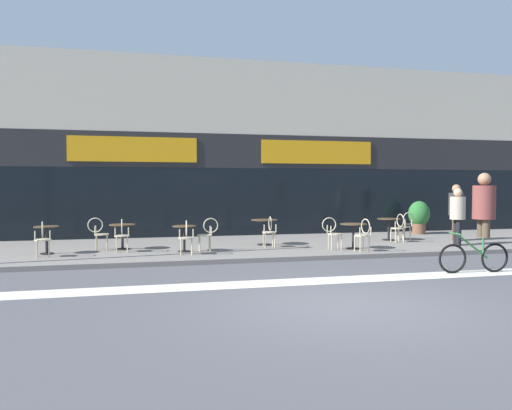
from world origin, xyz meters
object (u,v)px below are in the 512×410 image
Objects in this scene: cafe_chair_1_near at (122,233)px; cafe_chair_2_side at (207,232)px; cafe_chair_3_near at (270,230)px; cafe_chair_4_side at (332,231)px; cafe_chair_1_side at (99,231)px; cyclist_0 at (482,213)px; bistro_table_0 at (47,234)px; cafe_chair_0_near at (43,237)px; planter_pot at (419,216)px; pedestrian_near_end at (456,207)px; cafe_chair_5_near at (399,226)px; pedestrian_far_end at (458,211)px; cafe_chair_2_near at (186,235)px; cafe_chair_5_side at (406,224)px; bistro_table_3 at (264,227)px; bistro_table_1 at (122,231)px; cafe_chair_4_near at (364,233)px; bistro_table_4 at (353,231)px; bistro_table_2 at (184,233)px; bistro_table_5 at (389,225)px.

cafe_chair_1_near and cafe_chair_2_side have the same top height.
cafe_chair_3_near and cafe_chair_4_side have the same top height.
cyclist_0 is at bearing -31.65° from cafe_chair_1_side.
cafe_chair_3_near is at bearing -0.56° from bistro_table_0.
cafe_chair_1_near is at bearing -3.82° from bistro_table_0.
planter_pot reaches higher than cafe_chair_0_near.
planter_pot is at bearing -157.78° from cafe_chair_2_side.
cafe_chair_1_near is 1.00× the size of cafe_chair_2_side.
pedestrian_near_end is (12.31, 0.87, 0.56)m from cafe_chair_0_near.
cafe_chair_2_side and cafe_chair_5_near have the same top height.
pedestrian_far_end is (1.32, -1.08, 0.49)m from cafe_chair_5_near.
cafe_chair_1_near is 1.00× the size of cafe_chair_2_near.
cafe_chair_1_side is 9.63m from cafe_chair_5_side.
bistro_table_3 is 2.95m from cafe_chair_2_near.
cafe_chair_2_side is (2.26, -0.90, 0.01)m from bistro_table_1.
cafe_chair_1_side is 3.02m from cafe_chair_2_side.
cafe_chair_5_side reaches higher than bistro_table_0.
cafe_chair_1_side reaches higher than bistro_table_3.
pedestrian_far_end reaches higher than cafe_chair_4_near.
bistro_table_4 is 0.82× the size of cafe_chair_5_side.
cafe_chair_2_side reaches higher than bistro_table_1.
bistro_table_0 is 1.96m from bistro_table_1.
cafe_chair_3_near is 0.53× the size of pedestrian_far_end.
bistro_table_3 is 0.88× the size of cafe_chair_4_near.
bistro_table_4 is at bearing -6.83° from cafe_chair_4_near.
cafe_chair_3_near is (4.10, 0.07, 0.00)m from cafe_chair_1_near.
bistro_table_2 is at bearing 2.03° from cafe_chair_5_side.
pedestrian_near_end is at bearing -172.72° from cafe_chair_2_side.
bistro_table_2 is 4.83m from cafe_chair_4_near.
bistro_table_5 is at bearing 136.89° from pedestrian_far_end.
planter_pot is 0.67× the size of pedestrian_near_end.
cyclist_0 is (1.40, -2.91, 0.68)m from cafe_chair_4_near.
cafe_chair_0_near reaches higher than bistro_table_5.
pedestrian_far_end is at bearing 104.38° from cafe_chair_5_side.
bistro_table_1 is 0.42× the size of pedestrian_far_end.
pedestrian_far_end reaches higher than bistro_table_4.
bistro_table_1 is 2.43m from cafe_chair_2_side.
bistro_table_0 is at bearing -19.87° from cyclist_0.
pedestrian_far_end is (5.58, -1.42, 0.46)m from bistro_table_3.
cafe_chair_5_near is at bearing -92.96° from cyclist_0.
cafe_chair_4_side is at bearing 174.25° from cafe_chair_2_side.
pedestrian_near_end reaches higher than bistro_table_5.
bistro_table_3 is 4.90m from cafe_chair_5_side.
cafe_chair_4_near and cafe_chair_5_near have the same top height.
cafe_chair_4_side is (-0.63, 0.01, 0.00)m from bistro_table_4.
bistro_table_5 is 0.34× the size of cyclist_0.
pedestrian_far_end reaches higher than bistro_table_3.
cafe_chair_3_near is at bearing -90.56° from bistro_table_3.
bistro_table_1 is at bearing 151.16° from bistro_table_2.
bistro_table_2 is 0.41× the size of pedestrian_far_end.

